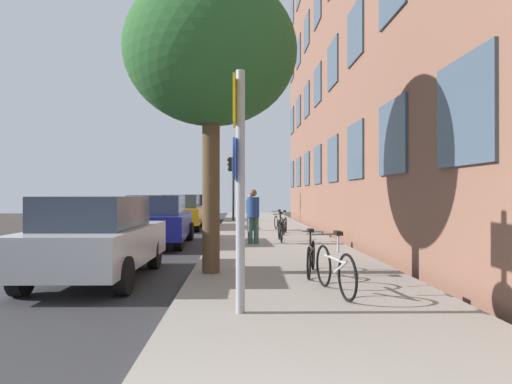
# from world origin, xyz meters

# --- Properties ---
(ground_plane) EXTENTS (41.80, 41.80, 0.00)m
(ground_plane) POSITION_xyz_m (-2.40, 15.00, 0.00)
(ground_plane) COLOR #332D28
(road_asphalt) EXTENTS (7.00, 38.00, 0.01)m
(road_asphalt) POSITION_xyz_m (-4.50, 15.00, 0.01)
(road_asphalt) COLOR #2D2D30
(road_asphalt) RESTS_ON ground
(sidewalk) EXTENTS (4.20, 38.00, 0.12)m
(sidewalk) POSITION_xyz_m (1.10, 15.00, 0.06)
(sidewalk) COLOR gray
(sidewalk) RESTS_ON ground
(sign_post) EXTENTS (0.16, 0.60, 3.18)m
(sign_post) POSITION_xyz_m (-0.05, 4.27, 1.96)
(sign_post) COLOR gray
(sign_post) RESTS_ON sidewalk
(traffic_light) EXTENTS (0.43, 0.24, 3.70)m
(traffic_light) POSITION_xyz_m (-0.52, 23.44, 2.65)
(traffic_light) COLOR black
(traffic_light) RESTS_ON sidewalk
(tree_near) EXTENTS (3.40, 3.40, 5.80)m
(tree_near) POSITION_xyz_m (-0.60, 7.15, 4.44)
(tree_near) COLOR #4C3823
(tree_near) RESTS_ON sidewalk
(bicycle_0) EXTENTS (0.43, 1.71, 0.99)m
(bicycle_0) POSITION_xyz_m (1.45, 5.31, 0.51)
(bicycle_0) COLOR black
(bicycle_0) RESTS_ON sidewalk
(bicycle_1) EXTENTS (0.54, 1.58, 0.89)m
(bicycle_1) POSITION_xyz_m (1.34, 6.88, 0.47)
(bicycle_1) COLOR black
(bicycle_1) RESTS_ON sidewalk
(bicycle_2) EXTENTS (0.42, 1.64, 0.97)m
(bicycle_2) POSITION_xyz_m (1.29, 12.72, 0.50)
(bicycle_2) COLOR black
(bicycle_2) RESTS_ON sidewalk
(bicycle_3) EXTENTS (0.46, 1.61, 0.92)m
(bicycle_3) POSITION_xyz_m (1.71, 15.24, 0.48)
(bicycle_3) COLOR black
(bicycle_3) RESTS_ON sidewalk
(bicycle_4) EXTENTS (0.42, 1.62, 0.89)m
(bicycle_4) POSITION_xyz_m (1.61, 16.86, 0.47)
(bicycle_4) COLOR black
(bicycle_4) RESTS_ON sidewalk
(pedestrian_0) EXTENTS (0.46, 0.46, 1.70)m
(pedestrian_0) POSITION_xyz_m (0.38, 11.96, 1.09)
(pedestrian_0) COLOR #33594C
(pedestrian_0) RESTS_ON sidewalk
(pedestrian_1) EXTENTS (0.48, 0.48, 1.53)m
(pedestrian_1) POSITION_xyz_m (0.41, 16.80, 0.99)
(pedestrian_1) COLOR #26262D
(pedestrian_1) RESTS_ON sidewalk
(car_0) EXTENTS (1.92, 3.99, 1.62)m
(car_0) POSITION_xyz_m (-2.77, 6.98, 0.84)
(car_0) COLOR #B7B7BC
(car_0) RESTS_ON road_asphalt
(car_1) EXTENTS (2.01, 4.48, 1.62)m
(car_1) POSITION_xyz_m (-2.63, 12.58, 0.84)
(car_1) COLOR navy
(car_1) RESTS_ON road_asphalt
(car_2) EXTENTS (1.94, 4.52, 1.62)m
(car_2) POSITION_xyz_m (-2.73, 18.83, 0.84)
(car_2) COLOR orange
(car_2) RESTS_ON road_asphalt
(car_3) EXTENTS (1.94, 4.35, 1.62)m
(car_3) POSITION_xyz_m (-2.45, 24.57, 0.84)
(car_3) COLOR navy
(car_3) RESTS_ON road_asphalt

